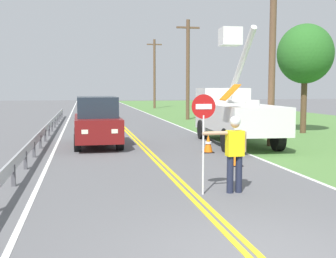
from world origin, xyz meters
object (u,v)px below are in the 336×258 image
(utility_pole_mid, at_px, (188,68))
(traffic_cone_lead, at_px, (235,155))
(stop_sign_paddle, at_px, (203,121))
(roadside_tree_verge, at_px, (305,54))
(traffic_cone_mid, at_px, (208,144))
(utility_bucket_truck, at_px, (234,112))
(oncoming_suv_nearest, at_px, (97,121))
(utility_pole_far, at_px, (154,73))
(utility_pole_near, at_px, (272,50))
(flagger_worker, at_px, (234,149))

(utility_pole_mid, height_order, traffic_cone_lead, utility_pole_mid)
(stop_sign_paddle, height_order, roadside_tree_verge, roadside_tree_verge)
(traffic_cone_mid, distance_m, roadside_tree_verge, 10.01)
(stop_sign_paddle, distance_m, traffic_cone_mid, 6.62)
(traffic_cone_mid, bearing_deg, utility_bucket_truck, 52.54)
(oncoming_suv_nearest, bearing_deg, traffic_cone_lead, -53.12)
(utility_pole_mid, xyz_separation_m, roadside_tree_verge, (3.83, -10.87, 0.26))
(utility_pole_far, distance_m, roadside_tree_verge, 29.45)
(stop_sign_paddle, relative_size, traffic_cone_mid, 3.33)
(stop_sign_paddle, height_order, utility_pole_far, utility_pole_far)
(traffic_cone_lead, bearing_deg, utility_pole_far, 84.44)
(utility_pole_near, height_order, traffic_cone_lead, utility_pole_near)
(flagger_worker, bearing_deg, traffic_cone_mid, 78.95)
(utility_pole_near, bearing_deg, traffic_cone_mid, -157.54)
(utility_bucket_truck, xyz_separation_m, utility_pole_mid, (1.39, 14.17, 2.60))
(flagger_worker, distance_m, utility_pole_near, 9.12)
(utility_pole_near, xyz_separation_m, utility_pole_mid, (0.16, 15.38, -0.05))
(traffic_cone_lead, bearing_deg, roadside_tree_verge, 50.63)
(utility_pole_near, distance_m, utility_pole_mid, 15.38)
(utility_pole_near, relative_size, utility_pole_mid, 1.01)
(flagger_worker, height_order, traffic_cone_mid, flagger_worker)
(roadside_tree_verge, bearing_deg, flagger_worker, -124.91)
(utility_pole_far, relative_size, roadside_tree_verge, 1.39)
(utility_pole_far, distance_m, traffic_cone_lead, 38.27)
(utility_pole_mid, bearing_deg, flagger_worker, -101.17)
(roadside_tree_verge, bearing_deg, oncoming_suv_nearest, -164.68)
(flagger_worker, relative_size, utility_bucket_truck, 0.26)
(utility_bucket_truck, height_order, oncoming_suv_nearest, utility_bucket_truck)
(oncoming_suv_nearest, height_order, utility_pole_far, utility_pole_far)
(utility_pole_near, height_order, roadside_tree_verge, utility_pole_near)
(traffic_cone_mid, bearing_deg, flagger_worker, -101.05)
(traffic_cone_mid, height_order, roadside_tree_verge, roadside_tree_verge)
(utility_bucket_truck, relative_size, oncoming_suv_nearest, 1.49)
(oncoming_suv_nearest, xyz_separation_m, traffic_cone_mid, (4.11, -2.73, -0.72))
(stop_sign_paddle, relative_size, oncoming_suv_nearest, 0.50)
(utility_pole_near, height_order, utility_pole_mid, utility_pole_near)
(oncoming_suv_nearest, bearing_deg, utility_pole_far, 76.35)
(flagger_worker, distance_m, oncoming_suv_nearest, 9.33)
(utility_pole_mid, bearing_deg, roadside_tree_verge, -70.57)
(utility_pole_near, relative_size, utility_pole_far, 0.95)
(traffic_cone_lead, height_order, traffic_cone_mid, same)
(flagger_worker, xyz_separation_m, utility_pole_near, (4.34, 7.44, 3.02))
(flagger_worker, xyz_separation_m, utility_pole_mid, (4.50, 22.81, 2.96))
(oncoming_suv_nearest, xyz_separation_m, roadside_tree_verge, (11.25, 3.08, 3.21))
(flagger_worker, distance_m, traffic_cone_lead, 3.61)
(utility_pole_near, bearing_deg, utility_bucket_truck, 135.39)
(flagger_worker, bearing_deg, utility_pole_near, 59.71)
(stop_sign_paddle, distance_m, roadside_tree_verge, 15.26)
(utility_bucket_truck, bearing_deg, flagger_worker, -109.84)
(oncoming_suv_nearest, bearing_deg, utility_bucket_truck, -2.09)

